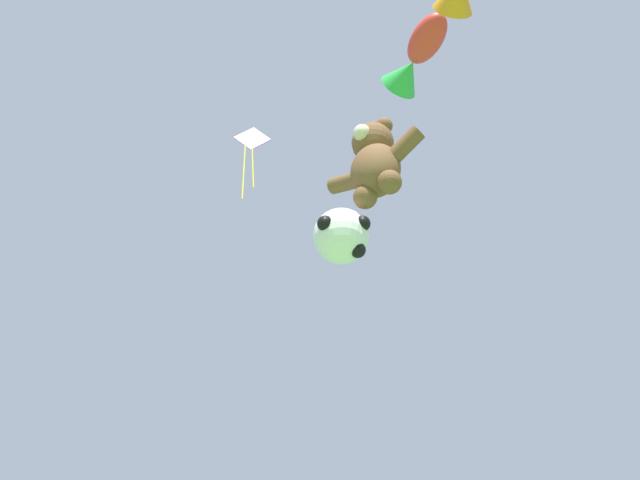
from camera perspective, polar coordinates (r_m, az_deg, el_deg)
name	(u,v)px	position (r m, az deg, el deg)	size (l,w,h in m)	color
teddy_bear_kite	(374,161)	(12.85, 4.37, 6.28)	(2.04, 0.90, 2.07)	brown
soccer_ball_kite	(342,236)	(12.13, 1.77, 0.33)	(1.07, 1.07, 0.99)	white
fish_kite_crimson	(416,57)	(16.21, 7.70, 14.31)	(2.05, 1.54, 0.86)	red
diamond_kite	(251,146)	(18.44, -5.53, 7.50)	(0.72, 0.67, 2.85)	purple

